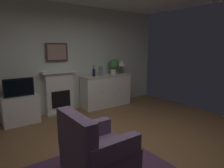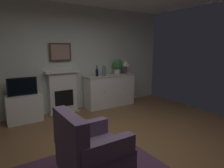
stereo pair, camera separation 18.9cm
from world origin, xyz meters
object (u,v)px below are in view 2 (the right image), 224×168
(framed_picture, at_px, (60,52))
(wine_glass_left, at_px, (108,71))
(tv_cabinet, at_px, (24,108))
(tv_set, at_px, (22,87))
(potted_plant_small, at_px, (117,65))
(sideboard_cabinet, at_px, (110,90))
(table_lamp, at_px, (125,64))
(fireplace_unit, at_px, (63,92))
(wine_bottle, at_px, (97,72))
(wine_glass_center, at_px, (111,70))
(vase_decorative, at_px, (104,71))
(armchair, at_px, (90,150))

(framed_picture, height_order, wine_glass_left, framed_picture)
(tv_cabinet, relative_size, tv_set, 1.21)
(wine_glass_left, relative_size, potted_plant_small, 0.38)
(sideboard_cabinet, bearing_deg, framed_picture, 170.46)
(table_lamp, bearing_deg, potted_plant_small, 169.77)
(fireplace_unit, distance_m, wine_bottle, 1.03)
(fireplace_unit, distance_m, table_lamp, 1.99)
(tv_set, bearing_deg, wine_glass_center, 0.51)
(tv_set, bearing_deg, wine_bottle, -1.24)
(sideboard_cabinet, xyz_separation_m, tv_cabinet, (-2.30, 0.02, -0.14))
(tv_cabinet, bearing_deg, wine_glass_center, -0.06)
(sideboard_cabinet, bearing_deg, wine_bottle, -173.62)
(sideboard_cabinet, bearing_deg, tv_set, -179.80)
(table_lamp, distance_m, tv_set, 2.87)
(vase_decorative, bearing_deg, potted_plant_small, 10.47)
(vase_decorative, relative_size, armchair, 0.31)
(vase_decorative, xyz_separation_m, armchair, (-1.70, -2.53, -0.67))
(fireplace_unit, distance_m, vase_decorative, 1.24)
(framed_picture, relative_size, potted_plant_small, 1.28)
(wine_bottle, relative_size, armchair, 0.32)
(framed_picture, xyz_separation_m, tv_set, (-0.97, -0.23, -0.74))
(fireplace_unit, relative_size, tv_set, 1.77)
(table_lamp, xyz_separation_m, wine_bottle, (-0.98, -0.05, -0.17))
(wine_glass_center, height_order, armchair, wine_glass_center)
(wine_bottle, xyz_separation_m, vase_decorative, (0.22, -0.00, 0.03))
(fireplace_unit, xyz_separation_m, wine_glass_center, (1.36, -0.16, 0.48))
(tv_cabinet, bearing_deg, vase_decorative, -1.79)
(vase_decorative, height_order, potted_plant_small, potted_plant_small)
(table_lamp, xyz_separation_m, wine_glass_left, (-0.62, -0.00, -0.16))
(wine_bottle, height_order, tv_set, wine_bottle)
(fireplace_unit, height_order, framed_picture, framed_picture)
(framed_picture, height_order, potted_plant_small, framed_picture)
(table_lamp, distance_m, wine_glass_left, 0.64)
(framed_picture, distance_m, tv_set, 1.24)
(wine_glass_center, xyz_separation_m, tv_cabinet, (-2.34, 0.00, -0.72))
(framed_picture, height_order, tv_cabinet, framed_picture)
(wine_glass_left, height_order, armchair, wine_glass_left)
(framed_picture, bearing_deg, table_lamp, -6.77)
(wine_glass_left, height_order, potted_plant_small, potted_plant_small)
(fireplace_unit, xyz_separation_m, armchair, (-0.60, -2.76, -0.17))
(fireplace_unit, relative_size, armchair, 1.20)
(sideboard_cabinet, xyz_separation_m, wine_glass_center, (0.04, 0.01, 0.58))
(wine_bottle, distance_m, wine_glass_left, 0.36)
(tv_set, bearing_deg, framed_picture, 13.31)
(vase_decorative, xyz_separation_m, tv_cabinet, (-2.08, 0.06, -0.74))
(framed_picture, bearing_deg, wine_glass_center, -8.77)
(wine_bottle, bearing_deg, wine_glass_center, 7.38)
(vase_decorative, relative_size, potted_plant_small, 0.65)
(table_lamp, height_order, tv_cabinet, table_lamp)
(tv_set, xyz_separation_m, potted_plant_small, (2.60, 0.05, 0.34))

